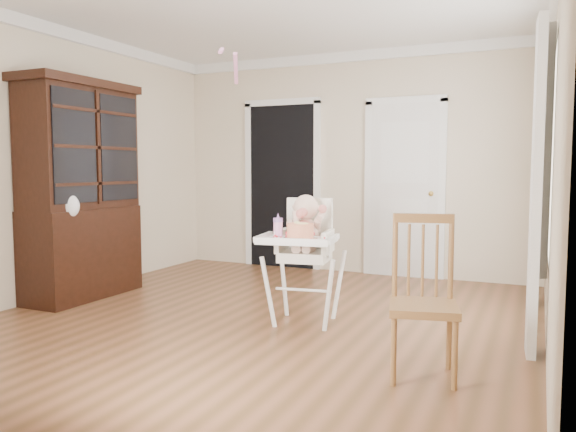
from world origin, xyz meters
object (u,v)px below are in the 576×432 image
at_px(cake, 300,231).
at_px(china_cabinet, 81,190).
at_px(dining_chair, 423,302).
at_px(sippy_cup, 278,227).
at_px(high_chair, 305,245).

relative_size(cake, china_cabinet, 0.13).
bearing_deg(dining_chair, china_cabinet, 154.19).
bearing_deg(cake, sippy_cup, 159.11).
xyz_separation_m(cake, china_cabinet, (-2.46, 0.22, 0.27)).
xyz_separation_m(sippy_cup, dining_chair, (1.30, -0.64, -0.35)).
bearing_deg(high_chair, china_cabinet, 172.00).
height_order(cake, sippy_cup, sippy_cup).
distance_m(high_chair, cake, 0.30).
bearing_deg(china_cabinet, sippy_cup, -3.29).
xyz_separation_m(china_cabinet, dining_chair, (3.52, -0.76, -0.61)).
bearing_deg(cake, china_cabinet, 174.95).
distance_m(china_cabinet, dining_chair, 3.66).
height_order(high_chair, china_cabinet, china_cabinet).
distance_m(high_chair, dining_chair, 1.40).
xyz_separation_m(high_chair, china_cabinet, (-2.39, -0.04, 0.42)).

